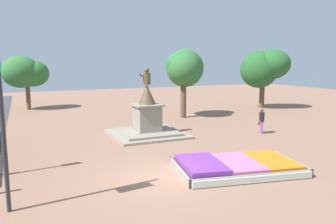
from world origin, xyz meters
TOP-DOWN VIEW (x-y plane):
  - ground_plane at (0.00, 0.00)m, footprint 88.43×88.43m
  - flower_planter at (3.42, -0.65)m, footprint 5.99×4.24m
  - statue_monument at (2.38, 7.73)m, footprint 4.64×4.64m
  - traffic_light_mid_block at (-5.96, 2.99)m, footprint 0.41×0.29m
  - banner_pole at (-5.69, -0.97)m, footprint 0.19×0.65m
  - pedestrian_with_handbag at (9.56, 4.96)m, footprint 0.36×0.71m
  - kerb_bollard_north at (-6.12, 3.03)m, footprint 0.15×0.15m
  - park_tree_far_left at (7.84, 13.15)m, footprint 3.54×3.72m
  - park_tree_behind_statue at (17.75, 14.54)m, footprint 4.89×4.29m
  - park_tree_far_right at (-4.58, 23.72)m, footprint 4.55×3.77m

SIDE VIEW (x-z plane):
  - ground_plane at x=0.00m, z-range 0.00..0.00m
  - flower_planter at x=3.42m, z-range -0.04..0.48m
  - kerb_bollard_north at x=-6.12m, z-range 0.02..0.91m
  - pedestrian_with_handbag at x=9.56m, z-range 0.11..1.83m
  - statue_monument at x=2.38m, z-range -1.22..3.22m
  - traffic_light_mid_block at x=-5.96m, z-range 0.74..4.79m
  - banner_pole at x=-5.69m, z-range 0.22..7.10m
  - park_tree_far_right at x=-4.58m, z-range 1.02..6.39m
  - park_tree_behind_statue at x=17.75m, z-range 1.17..7.22m
  - park_tree_far_left at x=7.84m, z-range 1.32..7.23m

